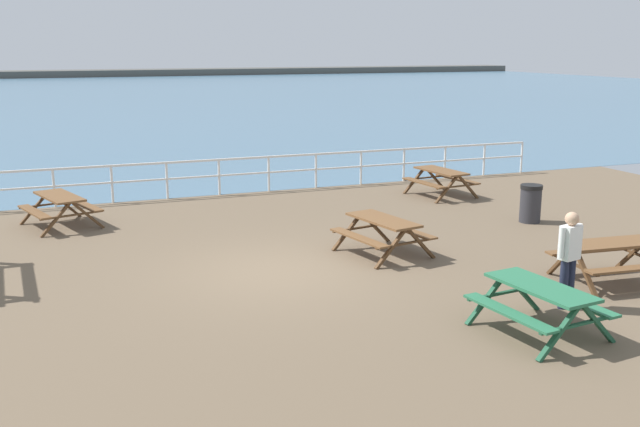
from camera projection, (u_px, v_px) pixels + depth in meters
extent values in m
cube|color=brown|center=(276.00, 276.00, 14.33)|extent=(30.00, 24.00, 0.20)
cube|color=#476B84|center=(85.00, 97.00, 62.17)|extent=(142.00, 90.00, 0.01)
cube|color=#4C4C47|center=(63.00, 77.00, 101.19)|extent=(142.00, 6.00, 1.80)
cube|color=white|center=(193.00, 161.00, 21.10)|extent=(23.00, 0.06, 0.06)
cube|color=white|center=(193.00, 177.00, 21.21)|extent=(23.00, 0.05, 0.05)
cylinder|color=white|center=(54.00, 188.00, 19.86)|extent=(0.07, 0.07, 1.05)
cylinder|color=white|center=(112.00, 184.00, 20.41)|extent=(0.07, 0.07, 1.05)
cylinder|color=white|center=(167.00, 181.00, 20.95)|extent=(0.07, 0.07, 1.05)
cylinder|color=white|center=(219.00, 177.00, 21.49)|extent=(0.07, 0.07, 1.05)
cylinder|color=white|center=(269.00, 174.00, 22.04)|extent=(0.07, 0.07, 1.05)
cylinder|color=white|center=(316.00, 171.00, 22.58)|extent=(0.07, 0.07, 1.05)
cylinder|color=white|center=(361.00, 168.00, 23.13)|extent=(0.07, 0.07, 1.05)
cylinder|color=white|center=(404.00, 165.00, 23.67)|extent=(0.07, 0.07, 1.05)
cylinder|color=white|center=(445.00, 162.00, 24.21)|extent=(0.07, 0.07, 1.05)
cylinder|color=white|center=(484.00, 160.00, 24.76)|extent=(0.07, 0.07, 1.05)
cylinder|color=white|center=(522.00, 157.00, 25.30)|extent=(0.07, 0.07, 1.05)
cube|color=#286B47|center=(541.00, 287.00, 11.07)|extent=(0.90, 1.87, 0.05)
cube|color=#286B47|center=(509.00, 312.00, 10.85)|extent=(0.47, 1.82, 0.04)
cube|color=#286B47|center=(569.00, 299.00, 11.42)|extent=(0.47, 1.82, 0.04)
cube|color=#1E5035|center=(486.00, 299.00, 11.65)|extent=(0.80, 0.17, 0.79)
cube|color=#1E5035|center=(522.00, 292.00, 11.99)|extent=(0.80, 0.17, 0.79)
cube|color=#1E5035|center=(504.00, 293.00, 11.81)|extent=(1.50, 0.23, 0.04)
cube|color=#1E5035|center=(560.00, 332.00, 10.31)|extent=(0.80, 0.17, 0.79)
cube|color=#1E5035|center=(597.00, 323.00, 10.65)|extent=(0.80, 0.17, 0.79)
cube|color=#1E5035|center=(579.00, 324.00, 10.47)|extent=(1.50, 0.23, 0.04)
cube|color=brown|center=(383.00, 220.00, 15.31)|extent=(1.02, 1.90, 0.05)
cube|color=brown|center=(359.00, 238.00, 15.06)|extent=(0.59, 1.82, 0.04)
cube|color=brown|center=(406.00, 230.00, 15.70)|extent=(0.59, 1.82, 0.04)
cube|color=#50351E|center=(347.00, 232.00, 15.84)|extent=(0.79, 0.23, 0.79)
cube|color=#50351E|center=(375.00, 227.00, 16.23)|extent=(0.79, 0.23, 0.79)
cube|color=#50351E|center=(362.00, 227.00, 16.03)|extent=(1.49, 0.34, 0.04)
cube|color=#50351E|center=(391.00, 248.00, 14.56)|extent=(0.79, 0.23, 0.79)
cube|color=#50351E|center=(420.00, 243.00, 14.94)|extent=(0.79, 0.23, 0.79)
cube|color=#50351E|center=(406.00, 243.00, 14.74)|extent=(1.49, 0.34, 0.04)
cube|color=brown|center=(611.00, 243.00, 13.49)|extent=(1.86, 0.88, 0.05)
cube|color=brown|center=(589.00, 250.00, 14.14)|extent=(1.82, 0.44, 0.04)
cube|color=brown|center=(632.00, 269.00, 12.98)|extent=(1.82, 0.44, 0.04)
cube|color=#50351E|center=(632.00, 254.00, 14.13)|extent=(0.16, 0.80, 0.79)
cube|color=#50351E|center=(561.00, 260.00, 13.73)|extent=(0.16, 0.80, 0.79)
cube|color=#50351E|center=(585.00, 272.00, 13.02)|extent=(0.16, 0.80, 0.79)
cube|color=#50351E|center=(573.00, 264.00, 13.37)|extent=(0.21, 1.50, 0.04)
cube|color=brown|center=(59.00, 196.00, 17.69)|extent=(1.19, 1.93, 0.05)
cube|color=brown|center=(34.00, 212.00, 17.39)|extent=(0.77, 1.80, 0.04)
cube|color=brown|center=(85.00, 205.00, 18.14)|extent=(0.77, 1.80, 0.04)
cube|color=#50351E|center=(35.00, 208.00, 18.15)|extent=(0.78, 0.31, 0.79)
cube|color=#50351E|center=(65.00, 204.00, 18.60)|extent=(0.78, 0.31, 0.79)
cube|color=#50351E|center=(50.00, 204.00, 18.37)|extent=(1.45, 0.49, 0.04)
cube|color=#50351E|center=(56.00, 219.00, 16.96)|extent=(0.78, 0.31, 0.79)
cube|color=#50351E|center=(87.00, 215.00, 17.41)|extent=(0.78, 0.31, 0.79)
cube|color=#50351E|center=(72.00, 215.00, 17.17)|extent=(1.45, 0.49, 0.04)
cube|color=brown|center=(441.00, 171.00, 21.28)|extent=(0.91, 1.87, 0.05)
cube|color=brown|center=(424.00, 183.00, 21.06)|extent=(0.48, 1.82, 0.04)
cube|color=brown|center=(457.00, 179.00, 21.63)|extent=(0.48, 1.82, 0.04)
cube|color=#50351E|center=(415.00, 180.00, 21.86)|extent=(0.80, 0.18, 0.79)
cube|color=#50351E|center=(435.00, 178.00, 22.20)|extent=(0.80, 0.18, 0.79)
cube|color=#50351E|center=(425.00, 178.00, 22.02)|extent=(1.50, 0.24, 0.04)
cube|color=#50351E|center=(447.00, 189.00, 20.52)|extent=(0.80, 0.18, 0.79)
cube|color=#50351E|center=(468.00, 187.00, 20.87)|extent=(0.80, 0.18, 0.79)
cube|color=#50351E|center=(458.00, 186.00, 20.68)|extent=(1.50, 0.24, 0.04)
cylinder|color=#1E2338|center=(570.00, 282.00, 12.30)|extent=(0.14, 0.14, 0.85)
cylinder|color=#1E2338|center=(563.00, 284.00, 12.20)|extent=(0.14, 0.14, 0.85)
cube|color=white|center=(570.00, 242.00, 12.09)|extent=(0.38, 0.29, 0.58)
cylinder|color=white|center=(579.00, 239.00, 12.20)|extent=(0.09, 0.09, 0.52)
cylinder|color=white|center=(562.00, 243.00, 11.96)|extent=(0.09, 0.09, 0.52)
sphere|color=tan|center=(572.00, 219.00, 12.00)|extent=(0.23, 0.23, 0.23)
cylinder|color=#2D2D33|center=(530.00, 205.00, 18.20)|extent=(0.52, 0.52, 0.85)
cylinder|color=black|center=(532.00, 187.00, 18.09)|extent=(0.55, 0.55, 0.10)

